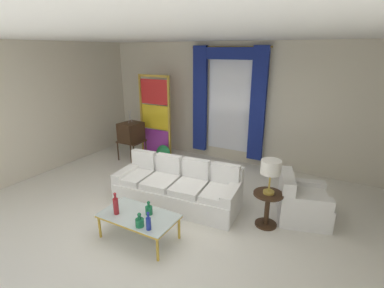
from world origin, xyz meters
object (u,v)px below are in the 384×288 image
at_px(bottle_blue_decanter, 149,210).
at_px(bottle_crystal_tall, 140,222).
at_px(bottle_ruby_flask, 148,223).
at_px(stained_glass_divider, 155,119).
at_px(table_lamp_brass, 271,169).
at_px(peacock_figurine, 161,154).
at_px(round_side_table, 267,206).
at_px(vintage_tv, 131,133).
at_px(armchair_white, 300,203).
at_px(bottle_amber_squat, 116,205).
at_px(coffee_table, 138,217).
at_px(couch_white_long, 179,187).

distance_m(bottle_blue_decanter, bottle_crystal_tall, 0.33).
bearing_deg(bottle_ruby_flask, stained_glass_divider, 124.22).
bearing_deg(stained_glass_divider, table_lamp_brass, -27.07).
bearing_deg(peacock_figurine, bottle_blue_decanter, -58.35).
distance_m(round_side_table, table_lamp_brass, 0.67).
distance_m(bottle_crystal_tall, bottle_ruby_flask, 0.16).
bearing_deg(vintage_tv, bottle_ruby_flask, -46.42).
height_order(armchair_white, stained_glass_divider, stained_glass_divider).
bearing_deg(bottle_amber_squat, coffee_table, 23.30).
relative_size(couch_white_long, stained_glass_divider, 1.09).
height_order(stained_glass_divider, round_side_table, stained_glass_divider).
bearing_deg(peacock_figurine, bottle_crystal_tall, -60.02).
bearing_deg(peacock_figurine, coffee_table, -61.27).
xyz_separation_m(armchair_white, table_lamp_brass, (-0.45, -0.49, 0.74)).
bearing_deg(bottle_crystal_tall, armchair_white, 46.85).
bearing_deg(bottle_crystal_tall, round_side_table, 46.66).
bearing_deg(table_lamp_brass, vintage_tv, 161.62).
relative_size(bottle_blue_decanter, round_side_table, 0.37).
distance_m(bottle_amber_squat, bottle_ruby_flask, 0.69).
relative_size(bottle_ruby_flask, stained_glass_divider, 0.13).
bearing_deg(coffee_table, bottle_ruby_flask, -31.39).
distance_m(coffee_table, bottle_crystal_tall, 0.32).
relative_size(bottle_amber_squat, stained_glass_divider, 0.16).
height_order(coffee_table, vintage_tv, vintage_tv).
bearing_deg(table_lamp_brass, bottle_ruby_flask, -129.93).
xyz_separation_m(bottle_ruby_flask, vintage_tv, (-2.70, 2.84, 0.21)).
xyz_separation_m(couch_white_long, table_lamp_brass, (1.68, 0.04, 0.72)).
distance_m(bottle_amber_squat, armchair_white, 3.08).
xyz_separation_m(coffee_table, round_side_table, (1.64, 1.29, -0.02)).
bearing_deg(stained_glass_divider, coffee_table, -58.59).
relative_size(armchair_white, stained_glass_divider, 0.46).
distance_m(coffee_table, vintage_tv, 3.52).
bearing_deg(bottle_ruby_flask, table_lamp_brass, 50.07).
bearing_deg(armchair_white, bottle_crystal_tall, -133.15).
bearing_deg(armchair_white, coffee_table, -139.51).
height_order(coffee_table, table_lamp_brass, table_lamp_brass).
bearing_deg(vintage_tv, peacock_figurine, 12.85).
height_order(bottle_ruby_flask, round_side_table, bottle_ruby_flask).
distance_m(couch_white_long, bottle_ruby_flask, 1.55).
xyz_separation_m(bottle_ruby_flask, round_side_table, (1.27, 1.52, -0.17)).
distance_m(coffee_table, bottle_blue_decanter, 0.20).
height_order(bottle_crystal_tall, vintage_tv, vintage_tv).
xyz_separation_m(coffee_table, bottle_ruby_flask, (0.37, -0.22, 0.15)).
xyz_separation_m(bottle_amber_squat, round_side_table, (1.95, 1.43, -0.20)).
height_order(couch_white_long, armchair_white, couch_white_long).
distance_m(coffee_table, stained_glass_divider, 3.69).
distance_m(bottle_amber_squat, stained_glass_divider, 3.63).
bearing_deg(table_lamp_brass, bottle_crystal_tall, -133.34).
relative_size(couch_white_long, bottle_blue_decanter, 10.86).
height_order(bottle_amber_squat, table_lamp_brass, table_lamp_brass).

